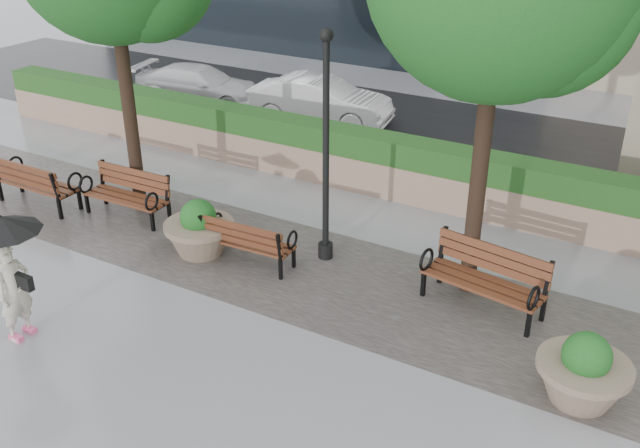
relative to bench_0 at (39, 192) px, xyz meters
The scene contains 14 objects.
ground 6.82m from the bench_0, 21.80° to the right, with size 100.00×100.00×0.00m, color gray.
cobble_strip 6.35m from the bench_0, ahead, with size 28.00×3.20×0.01m, color #383330.
hedge_wall 7.75m from the bench_0, 35.23° to the left, with size 24.00×0.80×1.35m.
asphalt_street 10.58m from the bench_0, 53.23° to the left, with size 40.00×7.00×0.00m, color black.
bench_0 is the anchor object (origin of this frame).
bench_1 2.18m from the bench_0, 14.39° to the left, with size 1.92×0.80×1.02m.
bench_2 5.48m from the bench_0, ahead, with size 1.78×0.78×0.94m.
bench_3 9.80m from the bench_0, ahead, with size 2.13×1.12×1.09m.
planter_left 4.44m from the bench_0, ahead, with size 1.34×1.34×1.12m.
planter_right 11.72m from the bench_0, ahead, with size 1.30×1.30×1.09m.
lamppost 6.89m from the bench_0, ahead, with size 0.28×0.28×4.33m.
car_left 7.88m from the bench_0, 102.10° to the left, with size 1.67×4.11×1.19m, color silver.
car_right 8.37m from the bench_0, 72.34° to the left, with size 1.43×4.11×1.35m, color silver.
pedestrian 5.16m from the bench_0, 43.37° to the right, with size 1.14×1.14×2.09m.
Camera 1 is at (6.15, -6.72, 6.71)m, focal length 40.00 mm.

